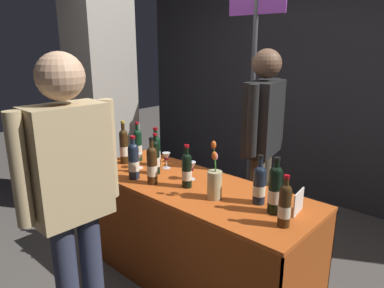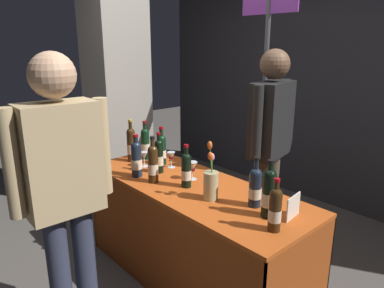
{
  "view_description": "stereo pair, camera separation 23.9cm",
  "coord_description": "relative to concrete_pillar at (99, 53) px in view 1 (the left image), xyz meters",
  "views": [
    {
      "loc": [
        1.57,
        -1.73,
        1.73
      ],
      "look_at": [
        0.0,
        0.0,
        1.07
      ],
      "focal_mm": 33.15,
      "sensor_mm": 36.0,
      "label": 1
    },
    {
      "loc": [
        1.74,
        -1.56,
        1.73
      ],
      "look_at": [
        0.0,
        0.0,
        1.07
      ],
      "focal_mm": 33.15,
      "sensor_mm": 36.0,
      "label": 2
    }
  ],
  "objects": [
    {
      "name": "ground_plane",
      "position": [
        1.59,
        -0.35,
        -1.64
      ],
      "size": [
        12.0,
        12.0,
        0.0
      ],
      "primitive_type": "plane",
      "color": "#514C47"
    },
    {
      "name": "back_partition",
      "position": [
        1.59,
        1.72,
        -0.13
      ],
      "size": [
        5.06,
        0.12,
        3.01
      ],
      "primitive_type": "cube",
      "color": "#2D2D33",
      "rests_on": "ground_plane"
    },
    {
      "name": "concrete_pillar",
      "position": [
        0.0,
        0.0,
        0.0
      ],
      "size": [
        0.53,
        0.53,
        3.28
      ],
      "primitive_type": "cube",
      "color": "gray",
      "rests_on": "ground_plane"
    },
    {
      "name": "tasting_table",
      "position": [
        1.59,
        -0.35,
        -1.11
      ],
      "size": [
        1.8,
        0.68,
        0.77
      ],
      "color": "#B74C19",
      "rests_on": "ground_plane"
    },
    {
      "name": "featured_wine_bottle",
      "position": [
        0.88,
        -0.26,
        -0.73
      ],
      "size": [
        0.07,
        0.07,
        0.34
      ],
      "color": "black",
      "rests_on": "tasting_table"
    },
    {
      "name": "display_bottle_0",
      "position": [
        1.19,
        -0.55,
        -0.73
      ],
      "size": [
        0.08,
        0.08,
        0.32
      ],
      "color": "#192333",
      "rests_on": "tasting_table"
    },
    {
      "name": "display_bottle_1",
      "position": [
        2.36,
        -0.45,
        -0.75
      ],
      "size": [
        0.07,
        0.07,
        0.3
      ],
      "color": "#38230F",
      "rests_on": "tasting_table"
    },
    {
      "name": "display_bottle_2",
      "position": [
        1.36,
        -0.52,
        -0.73
      ],
      "size": [
        0.07,
        0.07,
        0.34
      ],
      "color": "#38230F",
      "rests_on": "tasting_table"
    },
    {
      "name": "display_bottle_3",
      "position": [
        2.1,
        -0.29,
        -0.75
      ],
      "size": [
        0.08,
        0.08,
        0.31
      ],
      "color": "#192333",
      "rests_on": "tasting_table"
    },
    {
      "name": "display_bottle_4",
      "position": [
        0.85,
        -0.38,
        -0.72
      ],
      "size": [
        0.07,
        0.07,
        0.36
      ],
      "color": "#38230F",
      "rests_on": "tasting_table"
    },
    {
      "name": "display_bottle_5",
      "position": [
        1.59,
        -0.41,
        -0.75
      ],
      "size": [
        0.07,
        0.07,
        0.31
      ],
      "color": "black",
      "rests_on": "tasting_table"
    },
    {
      "name": "display_bottle_6",
      "position": [
        1.23,
        -0.37,
        -0.74
      ],
      "size": [
        0.07,
        0.07,
        0.32
      ],
      "color": "black",
      "rests_on": "tasting_table"
    },
    {
      "name": "display_bottle_7",
      "position": [
        1.09,
        -0.24,
        -0.74
      ],
      "size": [
        0.07,
        0.07,
        0.32
      ],
      "color": "black",
      "rests_on": "tasting_table"
    },
    {
      "name": "display_bottle_8",
      "position": [
        2.24,
        -0.34,
        -0.72
      ],
      "size": [
        0.08,
        0.08,
        0.34
      ],
      "color": "black",
      "rests_on": "tasting_table"
    },
    {
      "name": "wine_glass_near_vendor",
      "position": [
        1.2,
        -0.23,
        -0.78
      ],
      "size": [
        0.07,
        0.07,
        0.13
      ],
      "color": "silver",
      "rests_on": "tasting_table"
    },
    {
      "name": "wine_glass_mid",
      "position": [
        1.51,
        -0.28,
        -0.78
      ],
      "size": [
        0.08,
        0.08,
        0.13
      ],
      "color": "silver",
      "rests_on": "tasting_table"
    },
    {
      "name": "wine_glass_near_taster",
      "position": [
        1.04,
        -0.38,
        -0.79
      ],
      "size": [
        0.07,
        0.07,
        0.12
      ],
      "color": "silver",
      "rests_on": "tasting_table"
    },
    {
      "name": "flower_vase",
      "position": [
        1.85,
        -0.42,
        -0.76
      ],
      "size": [
        0.1,
        0.1,
        0.39
      ],
      "color": "tan",
      "rests_on": "tasting_table"
    },
    {
      "name": "brochure_stand",
      "position": [
        2.34,
        -0.26,
        -0.81
      ],
      "size": [
        0.03,
        0.16,
        0.14
      ],
      "primitive_type": "cube",
      "rotation": [
        0.0,
        0.0,
        4.85
      ],
      "color": "silver",
      "rests_on": "tasting_table"
    },
    {
      "name": "vendor_presenter",
      "position": [
        1.68,
        0.41,
        -0.62
      ],
      "size": [
        0.3,
        0.6,
        1.69
      ],
      "rotation": [
        0.0,
        0.0,
        -1.35
      ],
      "color": "#4C4233",
      "rests_on": "ground_plane"
    },
    {
      "name": "taster_foreground_right",
      "position": [
        1.56,
        -1.25,
        -0.62
      ],
      "size": [
        0.23,
        0.56,
        1.7
      ],
      "rotation": [
        0.0,
        0.0,
        1.54
      ],
      "color": "#2D3347",
      "rests_on": "ground_plane"
    },
    {
      "name": "booth_signpost",
      "position": [
        1.34,
        0.76,
        -0.28
      ],
      "size": [
        0.58,
        0.04,
        2.18
      ],
      "color": "#47474C",
      "rests_on": "ground_plane"
    }
  ]
}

